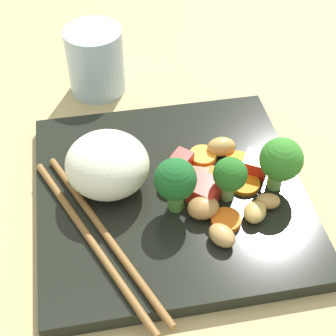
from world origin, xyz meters
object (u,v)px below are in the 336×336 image
at_px(broccoli_floret_1, 180,181).
at_px(drinking_glass, 96,61).
at_px(chopstick_pair, 97,236).
at_px(carrot_slice_2, 203,156).
at_px(square_plate, 171,195).
at_px(rice_mound, 107,165).

bearing_deg(broccoli_floret_1, drinking_glass, 15.23).
bearing_deg(chopstick_pair, drinking_glass, 151.97).
relative_size(chopstick_pair, drinking_glass, 2.62).
bearing_deg(drinking_glass, broccoli_floret_1, -164.77).
bearing_deg(broccoli_floret_1, chopstick_pair, 107.36).
distance_m(broccoli_floret_1, drinking_glass, 0.25).
xyz_separation_m(broccoli_floret_1, chopstick_pair, (-0.03, 0.09, -0.04)).
xyz_separation_m(carrot_slice_2, drinking_glass, (0.18, 0.11, 0.02)).
height_order(carrot_slice_2, chopstick_pair, same).
relative_size(square_plate, chopstick_pair, 1.22).
xyz_separation_m(square_plate, carrot_slice_2, (0.04, -0.04, 0.01)).
bearing_deg(drinking_glass, carrot_slice_2, -149.14).
xyz_separation_m(rice_mound, carrot_slice_2, (0.02, -0.11, -0.03)).
distance_m(broccoli_floret_1, chopstick_pair, 0.10).
height_order(rice_mound, drinking_glass, drinking_glass).
bearing_deg(carrot_slice_2, broccoli_floret_1, 149.20).
xyz_separation_m(broccoli_floret_1, drinking_glass, (0.24, 0.07, -0.01)).
relative_size(rice_mound, broccoli_floret_1, 1.36).
xyz_separation_m(rice_mound, drinking_glass, (0.20, -0.00, -0.01)).
relative_size(broccoli_floret_1, carrot_slice_2, 2.09).
height_order(square_plate, rice_mound, rice_mound).
distance_m(broccoli_floret_1, carrot_slice_2, 0.08).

